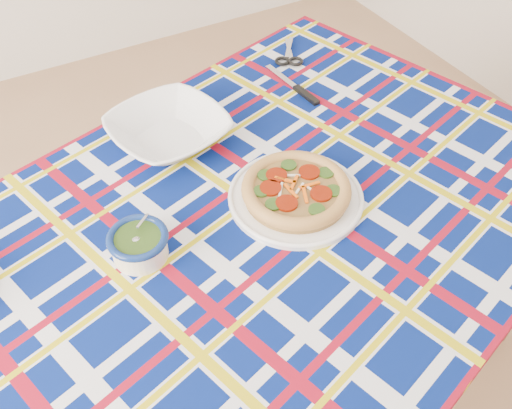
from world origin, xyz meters
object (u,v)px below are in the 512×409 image
main_focaccia_plate (296,190)px  serving_bowl (169,131)px  pesto_bowl (139,243)px  dining_table (239,258)px

main_focaccia_plate → serving_bowl: bearing=116.7°
serving_bowl → pesto_bowl: bearing=-122.6°
dining_table → pesto_bowl: bearing=149.6°
main_focaccia_plate → serving_bowl: size_ratio=1.12×
dining_table → serving_bowl: (-0.00, 0.35, 0.11)m
main_focaccia_plate → serving_bowl: serving_bowl is taller
dining_table → main_focaccia_plate: (0.16, 0.03, 0.11)m
pesto_bowl → serving_bowl: pesto_bowl is taller
dining_table → serving_bowl: serving_bowl is taller
serving_bowl → main_focaccia_plate: bearing=-63.3°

